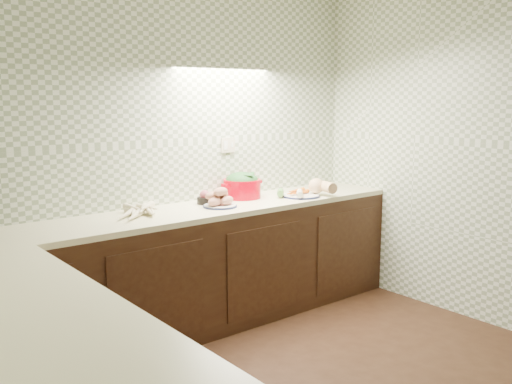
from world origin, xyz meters
TOP-DOWN VIEW (x-y plane):
  - room at (0.00, 0.00)m, footprint 3.60×3.60m
  - counter at (-0.68, 0.68)m, footprint 3.60×3.60m
  - parsnip_pile at (-0.44, 1.53)m, footprint 0.39×0.36m
  - sweet_potato_plate at (0.23, 1.46)m, footprint 0.25×0.25m
  - onion_bowl at (0.22, 1.62)m, footprint 0.14×0.14m
  - dutch_oven at (0.59, 1.65)m, footprint 0.37×0.31m
  - veg_plate at (1.06, 1.38)m, footprint 0.48×0.35m

SIDE VIEW (x-z plane):
  - counter at x=-0.68m, z-range 0.00..0.90m
  - parsnip_pile at x=-0.44m, z-range 0.89..0.97m
  - onion_bowl at x=0.22m, z-range 0.89..0.99m
  - veg_plate at x=1.06m, z-range 0.88..1.02m
  - sweet_potato_plate at x=0.23m, z-range 0.88..1.03m
  - dutch_oven at x=0.59m, z-range 0.90..1.11m
  - room at x=0.00m, z-range 0.33..2.93m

